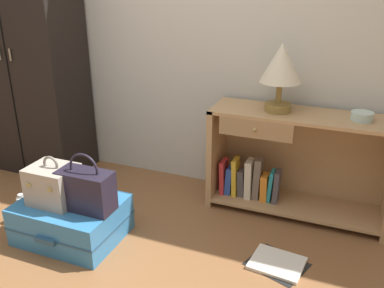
{
  "coord_description": "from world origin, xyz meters",
  "views": [
    {
      "loc": [
        1.18,
        -1.38,
        1.55
      ],
      "look_at": [
        0.27,
        0.88,
        0.55
      ],
      "focal_mm": 39.18,
      "sensor_mm": 36.0,
      "label": 1
    }
  ],
  "objects_px": {
    "table_lamp": "(281,66)",
    "suitcase_large": "(72,219)",
    "bowl": "(362,116)",
    "handbag": "(86,190)",
    "bottle": "(23,209)",
    "open_book_on_floor": "(277,263)",
    "train_case": "(53,184)",
    "bookshelf": "(291,163)",
    "wardrobe": "(28,49)"
  },
  "relations": [
    {
      "from": "suitcase_large",
      "to": "train_case",
      "type": "height_order",
      "value": "train_case"
    },
    {
      "from": "suitcase_large",
      "to": "handbag",
      "type": "relative_size",
      "value": 1.74
    },
    {
      "from": "bookshelf",
      "to": "bowl",
      "type": "height_order",
      "value": "bowl"
    },
    {
      "from": "handbag",
      "to": "bottle",
      "type": "xyz_separation_m",
      "value": [
        -0.56,
        0.04,
        -0.28
      ]
    },
    {
      "from": "wardrobe",
      "to": "bookshelf",
      "type": "distance_m",
      "value": 2.18
    },
    {
      "from": "bowl",
      "to": "open_book_on_floor",
      "type": "relative_size",
      "value": 0.35
    },
    {
      "from": "bowl",
      "to": "suitcase_large",
      "type": "xyz_separation_m",
      "value": [
        -1.59,
        -0.83,
        -0.62
      ]
    },
    {
      "from": "bottle",
      "to": "handbag",
      "type": "bearing_deg",
      "value": -3.86
    },
    {
      "from": "handbag",
      "to": "suitcase_large",
      "type": "bearing_deg",
      "value": 171.89
    },
    {
      "from": "bowl",
      "to": "train_case",
      "type": "bearing_deg",
      "value": -152.82
    },
    {
      "from": "train_case",
      "to": "suitcase_large",
      "type": "bearing_deg",
      "value": 19.92
    },
    {
      "from": "bookshelf",
      "to": "handbag",
      "type": "relative_size",
      "value": 3.32
    },
    {
      "from": "wardrobe",
      "to": "bottle",
      "type": "xyz_separation_m",
      "value": [
        0.49,
        -0.78,
        -0.9
      ]
    },
    {
      "from": "wardrobe",
      "to": "bottle",
      "type": "distance_m",
      "value": 1.28
    },
    {
      "from": "handbag",
      "to": "open_book_on_floor",
      "type": "height_order",
      "value": "handbag"
    },
    {
      "from": "suitcase_large",
      "to": "train_case",
      "type": "distance_m",
      "value": 0.26
    },
    {
      "from": "train_case",
      "to": "handbag",
      "type": "distance_m",
      "value": 0.23
    },
    {
      "from": "handbag",
      "to": "open_book_on_floor",
      "type": "xyz_separation_m",
      "value": [
        1.1,
        0.22,
        -0.37
      ]
    },
    {
      "from": "train_case",
      "to": "bottle",
      "type": "distance_m",
      "value": 0.43
    },
    {
      "from": "bookshelf",
      "to": "open_book_on_floor",
      "type": "distance_m",
      "value": 0.73
    },
    {
      "from": "open_book_on_floor",
      "to": "bookshelf",
      "type": "bearing_deg",
      "value": 95.57
    },
    {
      "from": "bookshelf",
      "to": "bowl",
      "type": "xyz_separation_m",
      "value": [
        0.4,
        -0.02,
        0.39
      ]
    },
    {
      "from": "table_lamp",
      "to": "bottle",
      "type": "height_order",
      "value": "table_lamp"
    },
    {
      "from": "bowl",
      "to": "handbag",
      "type": "bearing_deg",
      "value": -149.46
    },
    {
      "from": "bottle",
      "to": "open_book_on_floor",
      "type": "relative_size",
      "value": 0.55
    },
    {
      "from": "bookshelf",
      "to": "train_case",
      "type": "xyz_separation_m",
      "value": [
        -1.27,
        -0.88,
        0.01
      ]
    },
    {
      "from": "table_lamp",
      "to": "open_book_on_floor",
      "type": "height_order",
      "value": "table_lamp"
    },
    {
      "from": "table_lamp",
      "to": "suitcase_large",
      "type": "relative_size",
      "value": 0.7
    },
    {
      "from": "table_lamp",
      "to": "suitcase_large",
      "type": "height_order",
      "value": "table_lamp"
    },
    {
      "from": "suitcase_large",
      "to": "open_book_on_floor",
      "type": "height_order",
      "value": "suitcase_large"
    },
    {
      "from": "bowl",
      "to": "bottle",
      "type": "relative_size",
      "value": 0.64
    },
    {
      "from": "train_case",
      "to": "table_lamp",
      "type": "bearing_deg",
      "value": 36.39
    },
    {
      "from": "table_lamp",
      "to": "open_book_on_floor",
      "type": "relative_size",
      "value": 1.16
    },
    {
      "from": "bookshelf",
      "to": "table_lamp",
      "type": "distance_m",
      "value": 0.66
    },
    {
      "from": "bottle",
      "to": "train_case",
      "type": "bearing_deg",
      "value": -7.85
    },
    {
      "from": "handbag",
      "to": "bottle",
      "type": "relative_size",
      "value": 1.74
    },
    {
      "from": "handbag",
      "to": "bowl",
      "type": "bearing_deg",
      "value": 30.54
    },
    {
      "from": "bottle",
      "to": "wardrobe",
      "type": "bearing_deg",
      "value": 122.08
    },
    {
      "from": "bowl",
      "to": "open_book_on_floor",
      "type": "xyz_separation_m",
      "value": [
        -0.33,
        -0.63,
        -0.73
      ]
    },
    {
      "from": "table_lamp",
      "to": "handbag",
      "type": "distance_m",
      "value": 1.4
    },
    {
      "from": "train_case",
      "to": "handbag",
      "type": "bearing_deg",
      "value": 1.93
    },
    {
      "from": "handbag",
      "to": "bottle",
      "type": "distance_m",
      "value": 0.62
    },
    {
      "from": "table_lamp",
      "to": "handbag",
      "type": "bearing_deg",
      "value": -137.68
    },
    {
      "from": "suitcase_large",
      "to": "open_book_on_floor",
      "type": "xyz_separation_m",
      "value": [
        1.25,
        0.2,
        -0.12
      ]
    },
    {
      "from": "wardrobe",
      "to": "suitcase_large",
      "type": "distance_m",
      "value": 1.48
    },
    {
      "from": "train_case",
      "to": "open_book_on_floor",
      "type": "height_order",
      "value": "train_case"
    },
    {
      "from": "train_case",
      "to": "bottle",
      "type": "height_order",
      "value": "train_case"
    },
    {
      "from": "bowl",
      "to": "bottle",
      "type": "xyz_separation_m",
      "value": [
        -2.0,
        -0.81,
        -0.65
      ]
    },
    {
      "from": "table_lamp",
      "to": "suitcase_large",
      "type": "distance_m",
      "value": 1.62
    },
    {
      "from": "wardrobe",
      "to": "bowl",
      "type": "relative_size",
      "value": 15.04
    }
  ]
}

